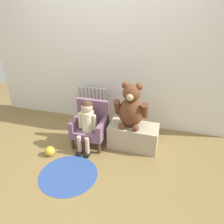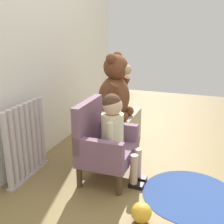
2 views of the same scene
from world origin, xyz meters
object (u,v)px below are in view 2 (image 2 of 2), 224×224
object	(u,v)px
child_figure	(115,126)
large_teddy_bear	(115,90)
radiator	(26,142)
child_armchair	(102,143)
low_bench	(116,131)
toy_ball	(141,213)
floor_rug	(190,195)

from	to	relation	value
child_figure	large_teddy_bear	world-z (taller)	large_teddy_bear
radiator	large_teddy_bear	distance (m)	0.92
radiator	child_armchair	xyz separation A→B (m)	(0.19, -0.57, -0.00)
child_figure	low_bench	distance (m)	0.68
radiator	toy_ball	size ratio (longest dim) A/B	4.68
large_teddy_bear	toy_ball	world-z (taller)	large_teddy_bear
toy_ball	large_teddy_bear	bearing A→B (deg)	27.70
child_figure	large_teddy_bear	bearing A→B (deg)	19.15
child_armchair	child_figure	world-z (taller)	child_figure
radiator	floor_rug	bearing A→B (deg)	-82.66
child_armchair	large_teddy_bear	distance (m)	0.62
low_bench	toy_ball	bearing A→B (deg)	-153.24
child_armchair	child_figure	xyz separation A→B (m)	(-0.00, -0.11, 0.15)
radiator	child_figure	xyz separation A→B (m)	(0.19, -0.67, 0.15)
radiator	toy_ball	bearing A→B (deg)	-103.11
radiator	floor_rug	xyz separation A→B (m)	(0.16, -1.26, -0.30)
child_armchair	child_figure	bearing A→B (deg)	-90.00
radiator	large_teddy_bear	world-z (taller)	large_teddy_bear
child_armchair	floor_rug	xyz separation A→B (m)	(-0.03, -0.69, -0.29)
child_figure	toy_ball	world-z (taller)	child_figure
child_armchair	floor_rug	bearing A→B (deg)	-92.08
radiator	toy_ball	distance (m)	1.04
toy_ball	floor_rug	bearing A→B (deg)	-34.30
child_armchair	floor_rug	distance (m)	0.75
low_bench	floor_rug	world-z (taller)	low_bench
child_figure	floor_rug	distance (m)	0.74
child_figure	large_teddy_bear	xyz separation A→B (m)	(0.54, 0.19, 0.15)
large_teddy_bear	floor_rug	xyz separation A→B (m)	(-0.57, -0.77, -0.59)
floor_rug	child_armchair	bearing A→B (deg)	87.92
child_armchair	child_figure	size ratio (longest dim) A/B	0.90
toy_ball	low_bench	bearing A→B (deg)	26.76
radiator	toy_ball	xyz separation A→B (m)	(-0.23, -0.99, -0.24)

